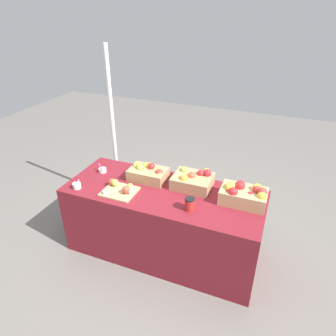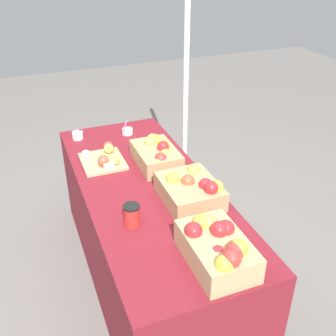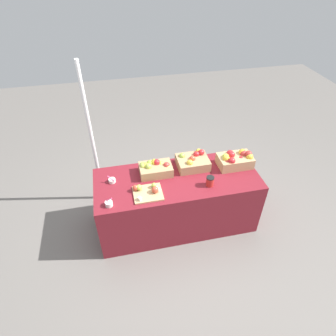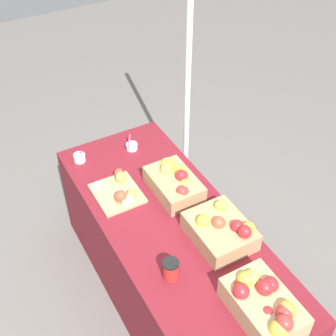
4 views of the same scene
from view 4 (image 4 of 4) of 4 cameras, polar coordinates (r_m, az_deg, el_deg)
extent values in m
plane|color=slate|center=(3.34, 0.42, -15.24)|extent=(10.00, 10.00, 0.00)
cube|color=maroon|center=(3.03, 0.46, -11.38)|extent=(1.90, 0.76, 0.74)
cube|color=tan|center=(2.38, 11.51, -16.20)|extent=(0.40, 0.26, 0.13)
sphere|color=gold|center=(2.30, 14.35, -16.36)|extent=(0.08, 0.08, 0.08)
sphere|color=#B2332D|center=(2.25, 13.97, -17.88)|extent=(0.08, 0.08, 0.08)
sphere|color=red|center=(2.37, 12.34, -13.74)|extent=(0.08, 0.08, 0.08)
sphere|color=red|center=(2.34, 11.72, -14.09)|extent=(0.08, 0.08, 0.08)
sphere|color=red|center=(2.32, 11.99, -17.06)|extent=(0.08, 0.08, 0.08)
sphere|color=gold|center=(2.25, 13.31, -18.60)|extent=(0.08, 0.08, 0.08)
sphere|color=red|center=(2.32, 8.88, -14.64)|extent=(0.08, 0.08, 0.08)
sphere|color=gold|center=(2.36, 9.42, -13.28)|extent=(0.08, 0.08, 0.08)
sphere|color=#B2332D|center=(2.38, 8.59, -14.16)|extent=(0.08, 0.08, 0.08)
sphere|color=#B2C64C|center=(2.38, 10.19, -13.08)|extent=(0.08, 0.08, 0.08)
sphere|color=#B2332D|center=(2.29, 14.01, -16.76)|extent=(0.08, 0.08, 0.08)
cube|color=tan|center=(2.65, 6.34, -7.68)|extent=(0.37, 0.30, 0.12)
sphere|color=red|center=(2.59, 8.43, -7.07)|extent=(0.08, 0.08, 0.08)
sphere|color=red|center=(2.55, 9.36, -7.68)|extent=(0.08, 0.08, 0.08)
sphere|color=gold|center=(2.60, 4.27, -6.50)|extent=(0.08, 0.08, 0.08)
sphere|color=#99B742|center=(2.69, 6.42, -4.64)|extent=(0.08, 0.08, 0.08)
sphere|color=gold|center=(2.59, 9.80, -7.26)|extent=(0.08, 0.08, 0.08)
sphere|color=#D14C33|center=(2.60, 6.20, -6.68)|extent=(0.08, 0.08, 0.08)
cube|color=tan|center=(2.89, 0.73, -2.04)|extent=(0.37, 0.25, 0.11)
sphere|color=red|center=(2.85, 1.67, -0.92)|extent=(0.08, 0.08, 0.08)
sphere|color=gold|center=(2.94, 0.10, 0.30)|extent=(0.08, 0.08, 0.08)
sphere|color=#B2332D|center=(2.98, 0.19, 0.21)|extent=(0.08, 0.08, 0.08)
sphere|color=#B2C64C|center=(2.96, -0.16, 0.55)|extent=(0.08, 0.08, 0.08)
sphere|color=#99B742|center=(2.92, 1.36, -0.23)|extent=(0.08, 0.08, 0.08)
sphere|color=gold|center=(2.87, 1.72, -0.66)|extent=(0.08, 0.08, 0.08)
sphere|color=#99B742|center=(2.78, 1.57, -3.49)|extent=(0.08, 0.08, 0.08)
sphere|color=#99B742|center=(2.84, 2.13, -2.03)|extent=(0.08, 0.08, 0.08)
sphere|color=#B2332D|center=(2.78, 1.77, -2.91)|extent=(0.08, 0.08, 0.08)
sphere|color=#B2C64C|center=(2.90, -0.20, -0.15)|extent=(0.08, 0.08, 0.08)
sphere|color=#99B742|center=(2.98, 0.34, 0.56)|extent=(0.08, 0.08, 0.08)
cube|color=tan|center=(2.92, -6.21, -3.10)|extent=(0.31, 0.27, 0.02)
sphere|color=#D14C33|center=(2.84, -5.81, -3.46)|extent=(0.07, 0.07, 0.07)
cube|color=beige|center=(2.83, -5.17, -4.18)|extent=(0.05, 0.05, 0.03)
cube|color=beige|center=(2.85, -4.79, -3.70)|extent=(0.04, 0.04, 0.03)
cube|color=beige|center=(2.95, -8.60, -2.14)|extent=(0.05, 0.05, 0.04)
sphere|color=#D14C33|center=(3.00, -6.00, -0.64)|extent=(0.06, 0.06, 0.06)
sphere|color=#B2C64C|center=(2.86, -4.38, -3.08)|extent=(0.06, 0.06, 0.06)
sphere|color=#B2C64C|center=(2.97, -5.80, -1.11)|extent=(0.07, 0.07, 0.07)
cylinder|color=silver|center=(3.19, -10.75, 1.24)|extent=(0.08, 0.08, 0.05)
cylinder|color=#EA598C|center=(3.16, -10.57, 1.91)|extent=(0.07, 0.05, 0.06)
cylinder|color=silver|center=(3.25, -4.44, 2.64)|extent=(0.08, 0.08, 0.04)
cylinder|color=#EA598C|center=(3.22, -4.76, 3.27)|extent=(0.08, 0.06, 0.06)
cylinder|color=red|center=(2.47, 0.34, -12.36)|extent=(0.09, 0.09, 0.11)
cylinder|color=black|center=(2.42, 0.35, -11.54)|extent=(0.09, 0.09, 0.01)
cylinder|color=white|center=(3.47, 2.40, 9.80)|extent=(0.04, 0.04, 1.95)
camera|label=1|loc=(1.54, -80.38, -15.08)|focal=32.51mm
camera|label=2|loc=(0.86, 51.18, -50.20)|focal=43.41mm
camera|label=3|loc=(2.69, -70.67, 19.52)|focal=30.69mm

